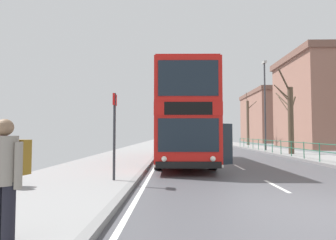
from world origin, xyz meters
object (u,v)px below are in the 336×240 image
(street_lamp_far_side, at_px, (265,98))
(background_building_02, at_px, (272,117))
(bare_tree_far_00, at_px, (290,117))
(pedestrian_with_backpack, at_px, (1,152))
(bus_stop_sign_near, at_px, (114,126))
(bare_tree_far_01, at_px, (248,122))
(pedestrian_companion, at_px, (6,171))
(double_decker_bus_main, at_px, (182,119))

(street_lamp_far_side, distance_m, background_building_02, 29.96)
(bare_tree_far_00, distance_m, background_building_02, 34.53)
(bare_tree_far_00, bearing_deg, background_building_02, 72.97)
(pedestrian_with_backpack, relative_size, bus_stop_sign_near, 0.59)
(bus_stop_sign_near, xyz_separation_m, bare_tree_far_01, (11.44, 27.88, 1.35))
(pedestrian_companion, relative_size, bare_tree_far_00, 0.26)
(double_decker_bus_main, distance_m, street_lamp_far_side, 12.92)
(pedestrian_companion, height_order, bare_tree_far_01, bare_tree_far_01)
(bare_tree_far_00, distance_m, bare_tree_far_01, 16.19)
(bus_stop_sign_near, distance_m, bare_tree_far_00, 15.61)
(bare_tree_far_00, xyz_separation_m, bare_tree_far_01, (1.20, 16.14, 0.37))
(pedestrian_companion, xyz_separation_m, bus_stop_sign_near, (0.35, 5.00, 0.72))
(street_lamp_far_side, distance_m, bare_tree_far_00, 5.23)
(pedestrian_companion, bearing_deg, bare_tree_far_00, 57.69)
(double_decker_bus_main, height_order, pedestrian_companion, double_decker_bus_main)
(street_lamp_far_side, bearing_deg, bus_stop_sign_near, -121.14)
(pedestrian_with_backpack, bearing_deg, bare_tree_far_00, 44.51)
(pedestrian_companion, height_order, bare_tree_far_00, bare_tree_far_00)
(bus_stop_sign_near, xyz_separation_m, street_lamp_far_side, (10.01, 16.57, 2.96))
(background_building_02, bearing_deg, bus_stop_sign_near, -114.46)
(bare_tree_far_00, height_order, background_building_02, background_building_02)
(pedestrian_with_backpack, bearing_deg, pedestrian_companion, -57.42)
(background_building_02, bearing_deg, street_lamp_far_side, -110.15)
(pedestrian_with_backpack, distance_m, bare_tree_far_00, 18.41)
(pedestrian_companion, bearing_deg, bare_tree_far_01, 70.28)
(bus_stop_sign_near, bearing_deg, background_building_02, 65.54)
(pedestrian_companion, xyz_separation_m, bare_tree_far_00, (10.59, 16.74, 1.69))
(street_lamp_far_side, bearing_deg, bare_tree_far_01, 82.83)
(double_decker_bus_main, distance_m, background_building_02, 42.33)
(bare_tree_far_01, bearing_deg, pedestrian_with_backpack, -116.20)
(pedestrian_with_backpack, xyz_separation_m, background_building_02, (23.16, 45.81, 3.73))
(pedestrian_with_backpack, relative_size, pedestrian_companion, 0.99)
(bare_tree_far_01, xyz_separation_m, background_building_02, (8.90, 16.81, 1.66))
(double_decker_bus_main, relative_size, bus_stop_sign_near, 3.83)
(bus_stop_sign_near, xyz_separation_m, background_building_02, (20.33, 44.69, 3.00))
(bus_stop_sign_near, relative_size, bare_tree_far_01, 0.41)
(pedestrian_with_backpack, xyz_separation_m, bus_stop_sign_near, (2.83, 1.11, 0.73))
(pedestrian_with_backpack, bearing_deg, double_decker_bus_main, 55.91)
(background_building_02, bearing_deg, bare_tree_far_00, -107.03)
(bus_stop_sign_near, distance_m, street_lamp_far_side, 19.58)
(street_lamp_far_side, bearing_deg, pedestrian_companion, -115.66)
(pedestrian_with_backpack, height_order, background_building_02, background_building_02)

